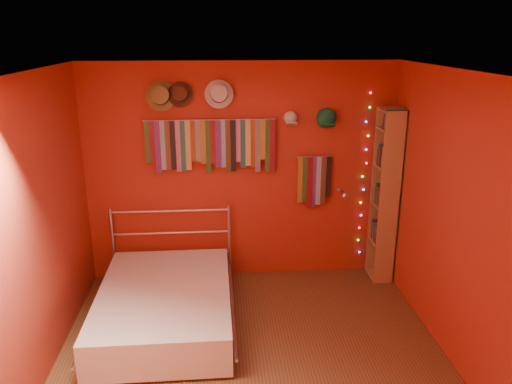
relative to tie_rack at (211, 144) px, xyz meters
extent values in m
plane|color=brown|center=(0.33, -1.68, -1.62)|extent=(3.50, 3.50, 0.00)
cube|color=#A7211B|center=(0.33, 0.07, -0.37)|extent=(3.50, 0.02, 2.50)
cube|color=#A7211B|center=(2.08, -1.68, -0.37)|extent=(0.02, 3.50, 2.50)
cube|color=#A7211B|center=(-1.42, -1.68, -0.37)|extent=(0.02, 3.50, 2.50)
cube|color=white|center=(0.33, -1.68, 0.88)|extent=(3.50, 3.50, 0.02)
cylinder|color=silver|center=(-0.01, 0.02, 0.26)|extent=(1.45, 0.01, 0.01)
cube|color=#275120|center=(-0.69, 0.01, 0.02)|extent=(0.06, 0.01, 0.47)
cube|color=maroon|center=(-0.64, 0.00, 0.03)|extent=(0.06, 0.01, 0.45)
cube|color=#491B6D|center=(-0.58, -0.01, -0.03)|extent=(0.06, 0.01, 0.58)
cube|color=#6D9AC3|center=(-0.53, 0.01, -0.02)|extent=(0.06, 0.01, 0.55)
cube|color=#50351A|center=(-0.47, 0.00, -0.02)|extent=(0.06, 0.01, 0.55)
cube|color=black|center=(-0.42, -0.01, -0.01)|extent=(0.06, 0.01, 0.54)
cube|color=#B45A7F|center=(-0.36, 0.01, -0.03)|extent=(0.06, 0.01, 0.57)
cube|color=#185556|center=(-0.31, 0.00, -0.03)|extent=(0.06, 0.01, 0.56)
cube|color=#ADA045|center=(-0.25, -0.01, -0.02)|extent=(0.06, 0.01, 0.55)
cube|color=maroon|center=(-0.20, 0.01, 0.03)|extent=(0.06, 0.01, 0.46)
cube|color=navy|center=(-0.14, 0.00, 0.03)|extent=(0.06, 0.01, 0.46)
cube|color=brown|center=(-0.09, -0.01, 0.01)|extent=(0.06, 0.01, 0.48)
cube|color=#204E1F|center=(-0.03, 0.01, -0.04)|extent=(0.06, 0.01, 0.60)
cube|color=#64110F|center=(0.02, 0.00, 0.01)|extent=(0.06, 0.01, 0.49)
cube|color=#3B175F|center=(0.08, -0.01, -0.01)|extent=(0.06, 0.01, 0.53)
cube|color=#6990BB|center=(0.13, 0.01, -0.01)|extent=(0.06, 0.01, 0.53)
cube|color=#442F16|center=(0.18, 0.00, -0.04)|extent=(0.06, 0.01, 0.58)
cube|color=black|center=(0.24, -0.01, -0.03)|extent=(0.06, 0.01, 0.58)
cube|color=#B35979|center=(0.29, 0.01, 0.02)|extent=(0.06, 0.01, 0.47)
cube|color=#185154|center=(0.35, 0.00, -0.01)|extent=(0.06, 0.01, 0.54)
cube|color=tan|center=(0.40, -0.01, 0.00)|extent=(0.06, 0.01, 0.51)
cube|color=maroon|center=(0.46, 0.01, -0.01)|extent=(0.06, 0.01, 0.54)
cube|color=navy|center=(0.51, 0.00, -0.04)|extent=(0.06, 0.01, 0.59)
cube|color=olive|center=(0.57, -0.01, 0.03)|extent=(0.06, 0.01, 0.45)
cube|color=#2B491D|center=(0.62, 0.01, -0.03)|extent=(0.06, 0.01, 0.58)
cube|color=maroon|center=(0.68, 0.00, -0.04)|extent=(0.06, 0.01, 0.60)
cylinder|color=silver|center=(1.16, 0.02, -0.18)|extent=(0.40, 0.01, 0.01)
cube|color=#98631B|center=(1.00, 0.01, -0.44)|extent=(0.06, 0.01, 0.54)
cube|color=#1E491D|center=(1.05, 0.00, -0.44)|extent=(0.06, 0.01, 0.52)
cube|color=#610E11|center=(1.11, -0.01, -0.47)|extent=(0.06, 0.01, 0.59)
cube|color=#531965|center=(1.16, 0.01, -0.47)|extent=(0.06, 0.01, 0.59)
cube|color=#7BA9DB|center=(1.21, 0.00, -0.46)|extent=(0.06, 0.01, 0.57)
cube|color=#452B17|center=(1.27, -0.01, -0.45)|extent=(0.06, 0.01, 0.56)
cube|color=black|center=(1.32, 0.01, -0.41)|extent=(0.06, 0.01, 0.48)
cylinder|color=olive|center=(-0.52, 0.01, 0.52)|extent=(0.32, 0.08, 0.32)
cylinder|color=olive|center=(-0.52, -0.05, 0.53)|extent=(0.19, 0.16, 0.21)
cylinder|color=#332314|center=(-0.52, -0.02, 0.53)|extent=(0.20, 0.06, 0.20)
cylinder|color=#412617|center=(-0.31, 0.01, 0.54)|extent=(0.27, 0.07, 0.27)
cylinder|color=#412617|center=(-0.31, -0.04, 0.55)|extent=(0.16, 0.13, 0.18)
cylinder|color=black|center=(-0.31, -0.02, 0.54)|extent=(0.16, 0.05, 0.16)
cylinder|color=beige|center=(0.10, 0.01, 0.54)|extent=(0.31, 0.08, 0.30)
cylinder|color=beige|center=(0.10, -0.05, 0.55)|extent=(0.18, 0.15, 0.20)
cylinder|color=black|center=(0.10, -0.02, 0.54)|extent=(0.19, 0.06, 0.19)
ellipsoid|color=silver|center=(0.87, 0.02, 0.27)|extent=(0.16, 0.12, 0.16)
cube|color=silver|center=(0.87, -0.08, 0.22)|extent=(0.12, 0.09, 0.05)
ellipsoid|color=#17693E|center=(1.27, 0.02, 0.26)|extent=(0.20, 0.15, 0.20)
cube|color=#17693E|center=(1.27, -0.11, 0.20)|extent=(0.15, 0.11, 0.06)
sphere|color=#FF3333|center=(1.76, 0.03, 0.53)|extent=(0.02, 0.02, 0.02)
sphere|color=#33FF4C|center=(1.76, 0.03, 0.37)|extent=(0.02, 0.02, 0.02)
sphere|color=#4C66FF|center=(1.73, 0.03, 0.21)|extent=(0.02, 0.02, 0.02)
sphere|color=yellow|center=(1.76, 0.03, 0.05)|extent=(0.02, 0.02, 0.02)
sphere|color=#FF4CCC|center=(1.75, 0.03, -0.11)|extent=(0.02, 0.02, 0.02)
sphere|color=#FF3333|center=(1.76, 0.03, -0.26)|extent=(0.02, 0.02, 0.02)
sphere|color=#33FF4C|center=(1.73, 0.03, -0.42)|extent=(0.02, 0.02, 0.02)
sphere|color=#4C66FF|center=(1.75, 0.03, -0.58)|extent=(0.02, 0.02, 0.02)
sphere|color=yellow|center=(1.73, 0.03, -0.74)|extent=(0.02, 0.02, 0.02)
sphere|color=#FF4CCC|center=(1.74, 0.03, -0.90)|extent=(0.02, 0.02, 0.02)
sphere|color=#FF3333|center=(1.73, 0.03, -1.06)|extent=(0.02, 0.02, 0.02)
sphere|color=#33FF4C|center=(1.73, 0.03, -1.22)|extent=(0.02, 0.02, 0.02)
sphere|color=#4C66FF|center=(1.75, 0.03, -1.38)|extent=(0.02, 0.02, 0.02)
cylinder|color=silver|center=(1.47, 0.05, -0.59)|extent=(0.04, 0.03, 0.04)
cylinder|color=silver|center=(1.47, -0.08, -0.56)|extent=(0.01, 0.27, 0.09)
sphere|color=white|center=(1.47, -0.22, -0.57)|extent=(0.07, 0.07, 0.07)
cube|color=#AA7B4C|center=(1.95, -0.31, -0.62)|extent=(0.24, 0.02, 2.00)
cube|color=#AA7B4C|center=(1.95, 0.01, -0.62)|extent=(0.24, 0.02, 2.00)
cube|color=#AA7B4C|center=(2.07, -0.15, -0.62)|extent=(0.02, 0.34, 2.00)
cube|color=#AA7B4C|center=(1.95, -0.15, -1.60)|extent=(0.24, 0.32, 0.02)
cube|color=#AA7B4C|center=(1.95, -0.15, -1.17)|extent=(0.24, 0.32, 0.02)
cube|color=#AA7B4C|center=(1.95, -0.15, -0.72)|extent=(0.24, 0.32, 0.02)
cube|color=#AA7B4C|center=(1.95, -0.15, -0.27)|extent=(0.24, 0.32, 0.02)
cube|color=#AA7B4C|center=(1.95, -0.15, 0.16)|extent=(0.24, 0.32, 0.02)
cube|color=#AA7B4C|center=(1.95, -0.15, 0.36)|extent=(0.24, 0.32, 0.02)
cylinder|color=silver|center=(-1.15, -0.03, -1.17)|extent=(0.03, 0.03, 0.90)
cylinder|color=silver|center=(0.18, -0.03, -1.17)|extent=(0.03, 0.03, 0.90)
cylinder|color=silver|center=(-0.49, -0.03, -1.29)|extent=(1.33, 0.02, 0.02)
cylinder|color=silver|center=(-0.49, -0.03, -1.03)|extent=(1.33, 0.02, 0.02)
cylinder|color=silver|center=(-0.49, -0.03, -0.76)|extent=(1.33, 0.02, 0.02)
cube|color=silver|center=(-0.49, -0.99, -1.41)|extent=(1.28, 1.81, 0.36)
cylinder|color=silver|center=(-1.15, -0.99, -1.43)|extent=(0.04, 1.81, 0.03)
cylinder|color=silver|center=(0.18, -0.99, -1.43)|extent=(0.04, 1.81, 0.03)
camera|label=1|loc=(0.07, -5.39, 1.17)|focal=35.00mm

